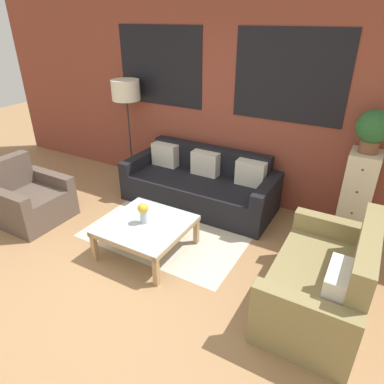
% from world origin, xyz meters
% --- Properties ---
extents(ground_plane, '(16.00, 16.00, 0.00)m').
position_xyz_m(ground_plane, '(0.00, 0.00, 0.00)').
color(ground_plane, '#9E754C').
extents(wall_back_brick, '(8.40, 0.09, 2.80)m').
position_xyz_m(wall_back_brick, '(0.00, 2.44, 1.41)').
color(wall_back_brick, brown).
rests_on(wall_back_brick, ground_plane).
extents(rug, '(1.98, 1.61, 0.00)m').
position_xyz_m(rug, '(0.00, 1.21, 0.00)').
color(rug, beige).
rests_on(rug, ground_plane).
extents(couch_dark, '(2.16, 0.88, 0.78)m').
position_xyz_m(couch_dark, '(-0.02, 1.95, 0.28)').
color(couch_dark, black).
rests_on(couch_dark, ground_plane).
extents(settee_vintage, '(0.80, 1.41, 0.92)m').
position_xyz_m(settee_vintage, '(1.93, 0.70, 0.31)').
color(settee_vintage, olive).
rests_on(settee_vintage, ground_plane).
extents(armchair_corner, '(0.80, 0.82, 0.84)m').
position_xyz_m(armchair_corner, '(-1.77, 0.45, 0.28)').
color(armchair_corner, brown).
rests_on(armchair_corner, ground_plane).
extents(coffee_table, '(0.91, 0.91, 0.38)m').
position_xyz_m(coffee_table, '(0.00, 0.63, 0.32)').
color(coffee_table, silver).
rests_on(coffee_table, ground_plane).
extents(floor_lamp, '(0.43, 0.43, 1.62)m').
position_xyz_m(floor_lamp, '(-1.40, 2.12, 1.41)').
color(floor_lamp, '#2D2D2D').
rests_on(floor_lamp, ground_plane).
extents(drawer_cabinet, '(0.34, 0.42, 1.10)m').
position_xyz_m(drawer_cabinet, '(1.99, 2.16, 0.55)').
color(drawer_cabinet, beige).
rests_on(drawer_cabinet, ground_plane).
extents(potted_plant, '(0.37, 0.37, 0.48)m').
position_xyz_m(potted_plant, '(1.99, 2.16, 1.37)').
color(potted_plant, brown).
rests_on(potted_plant, drawer_cabinet).
extents(flower_vase, '(0.12, 0.12, 0.25)m').
position_xyz_m(flower_vase, '(-0.03, 0.63, 0.52)').
color(flower_vase, '#ADBCC6').
rests_on(flower_vase, coffee_table).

